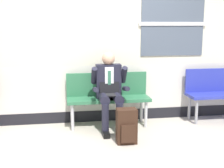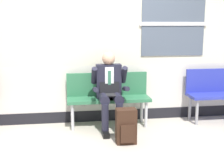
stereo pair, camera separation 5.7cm
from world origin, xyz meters
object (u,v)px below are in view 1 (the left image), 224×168
(bench_with_person, at_px, (108,94))
(backpack, at_px, (127,126))
(person_seated, at_px, (110,89))
(bench_empty, at_px, (222,90))

(bench_with_person, xyz_separation_m, backpack, (0.14, -0.85, -0.28))
(person_seated, bearing_deg, backpack, -77.84)
(person_seated, height_order, backpack, person_seated)
(backpack, bearing_deg, person_seated, 102.16)
(bench_empty, relative_size, backpack, 2.59)
(person_seated, xyz_separation_m, backpack, (0.14, -0.65, -0.41))
(bench_empty, bearing_deg, bench_with_person, -179.93)
(bench_with_person, distance_m, backpack, 0.91)
(backpack, bearing_deg, bench_empty, 24.12)
(bench_with_person, xyz_separation_m, bench_empty, (2.05, 0.00, 0.01))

